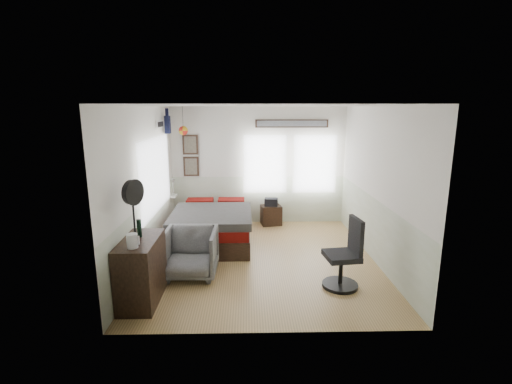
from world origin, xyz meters
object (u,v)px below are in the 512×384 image
at_px(bed, 213,226).
at_px(armchair, 191,253).
at_px(nightstand, 271,215).
at_px(task_chair, 345,259).
at_px(dresser, 141,270).

height_order(bed, armchair, armchair).
relative_size(nightstand, task_chair, 0.42).
relative_size(bed, task_chair, 1.98).
xyz_separation_m(dresser, task_chair, (2.95, 0.34, -0.01)).
distance_m(armchair, task_chair, 2.42).
distance_m(dresser, armchair, 0.97).
bearing_deg(task_chair, bed, 129.66).
bearing_deg(bed, dresser, -108.73).
bearing_deg(bed, armchair, -98.18).
distance_m(bed, task_chair, 2.96).
height_order(dresser, task_chair, task_chair).
xyz_separation_m(bed, armchair, (-0.21, -1.57, 0.05)).
relative_size(dresser, nightstand, 2.22).
height_order(bed, task_chair, task_chair).
height_order(bed, dresser, dresser).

